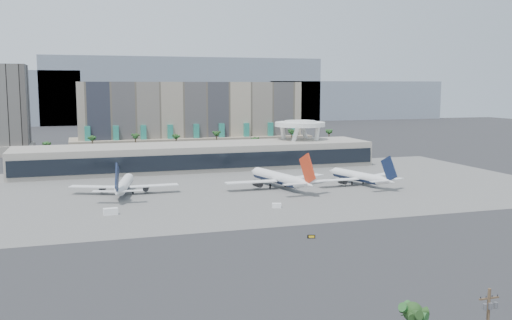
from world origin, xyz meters
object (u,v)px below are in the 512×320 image
object	(u,v)px
service_vehicle_a	(111,212)
service_vehicle_b	(277,206)
airliner_centre	(279,178)
taxiway_sign	(311,237)
airliner_left	(124,185)
airliner_right	(359,176)

from	to	relation	value
service_vehicle_a	service_vehicle_b	world-z (taller)	service_vehicle_a
airliner_centre	service_vehicle_b	size ratio (longest dim) A/B	15.17
airliner_centre	taxiway_sign	world-z (taller)	airliner_centre
airliner_left	airliner_right	xyz separation A→B (m)	(92.36, -7.54, -0.16)
service_vehicle_b	airliner_left	bearing A→B (deg)	157.89
airliner_left	service_vehicle_b	xyz separation A→B (m)	(45.89, -38.95, -2.82)
airliner_right	service_vehicle_b	distance (m)	56.15
taxiway_sign	airliner_left	bearing A→B (deg)	134.57
taxiway_sign	airliner_centre	bearing A→B (deg)	92.80
service_vehicle_a	airliner_right	bearing A→B (deg)	10.13
airliner_centre	service_vehicle_a	bearing A→B (deg)	-169.14
airliner_right	service_vehicle_b	xyz separation A→B (m)	(-46.47, -31.41, -2.66)
airliner_right	airliner_centre	bearing A→B (deg)	160.73
service_vehicle_a	service_vehicle_b	distance (m)	52.92
airliner_centre	taxiway_sign	distance (m)	74.48
airliner_centre	service_vehicle_a	world-z (taller)	airliner_centre
taxiway_sign	service_vehicle_a	bearing A→B (deg)	153.88
airliner_left	service_vehicle_b	distance (m)	60.26
airliner_left	airliner_right	distance (m)	92.67
service_vehicle_a	taxiway_sign	size ratio (longest dim) A/B	2.10
airliner_left	airliner_centre	bearing A→B (deg)	6.87
airliner_centre	airliner_right	size ratio (longest dim) A/B	1.17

